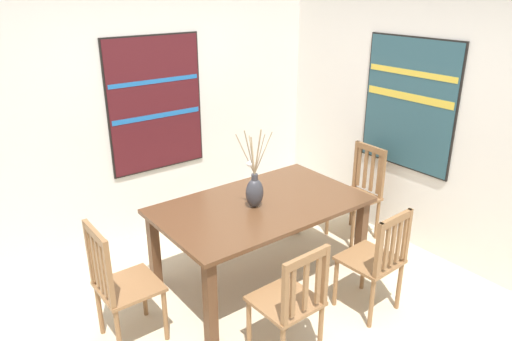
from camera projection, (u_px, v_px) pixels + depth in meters
ground_plane at (275, 312)px, 3.92m from camera, size 6.40×6.40×0.03m
wall_back at (159, 105)px, 4.79m from camera, size 6.40×0.12×2.70m
wall_side at (431, 115)px, 4.47m from camera, size 0.12×6.40×2.70m
dining_table at (261, 214)px, 4.11m from camera, size 1.77×1.06×0.75m
centerpiece_vase at (254, 190)px, 3.96m from camera, size 0.29×0.22×0.71m
chair_0 at (376, 259)px, 3.75m from camera, size 0.44×0.44×0.91m
chair_1 at (291, 301)px, 3.27m from camera, size 0.43×0.43×0.91m
chair_2 at (120, 283)px, 3.41m from camera, size 0.42×0.42×0.97m
chair_3 at (358, 192)px, 4.91m from camera, size 0.43×0.43×0.97m
painting_on_back_wall at (156, 104)px, 4.70m from camera, size 0.99×0.05×1.33m
painting_on_side_wall at (409, 104)px, 4.55m from camera, size 0.05×1.01×1.26m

